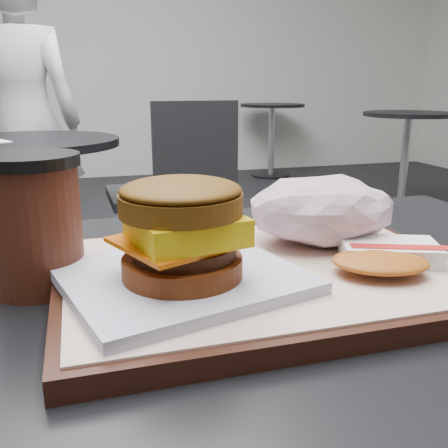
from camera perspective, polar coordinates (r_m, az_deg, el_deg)
serving_tray at (r=0.48m, az=4.46°, el=-5.85°), size 0.38×0.28×0.02m
breakfast_sandwich at (r=0.41m, az=-4.85°, el=-1.99°), size 0.23×0.21×0.09m
hash_brown at (r=0.49m, az=17.98°, el=-3.49°), size 0.13×0.11×0.02m
crumpled_wrapper at (r=0.54m, az=11.14°, el=1.62°), size 0.16×0.12×0.07m
coffee_cup at (r=0.48m, az=-20.89°, el=0.41°), size 0.09×0.09×0.13m
neighbor_table at (r=2.10m, az=-21.16°, el=3.64°), size 0.70×0.70×0.75m
neighbor_chair at (r=2.31m, az=-6.15°, el=4.62°), size 0.60×0.43×0.88m
patron at (r=2.75m, az=-21.82°, el=10.72°), size 0.61×0.46×1.53m
bg_table_near at (r=4.00m, az=20.17°, el=9.23°), size 0.66×0.66×0.75m
bg_table_far at (r=5.30m, az=5.49°, el=11.49°), size 0.66×0.66×0.75m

